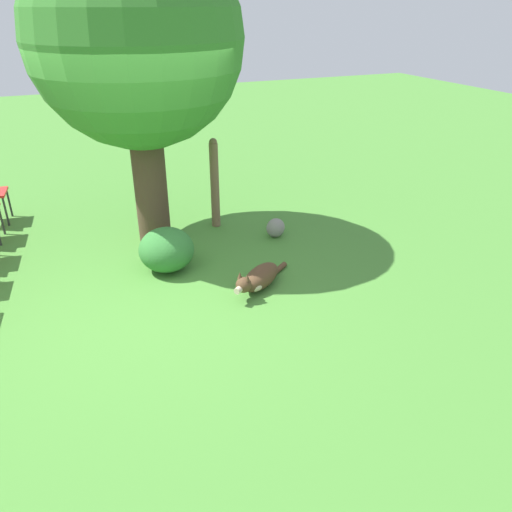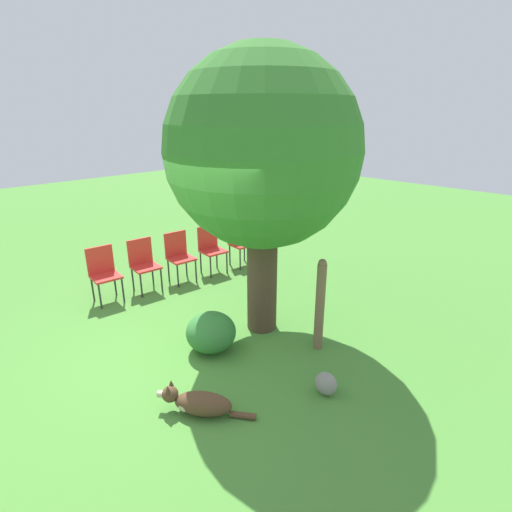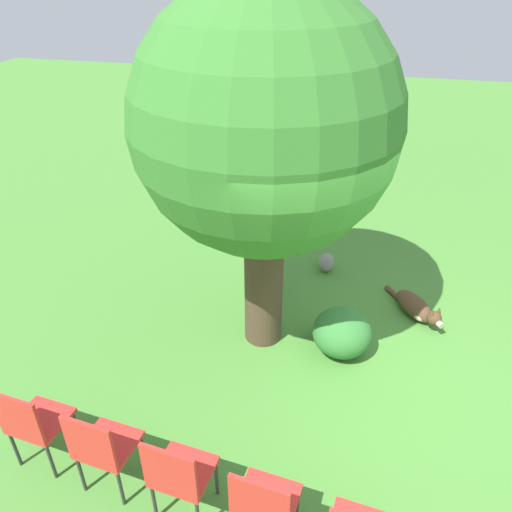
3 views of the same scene
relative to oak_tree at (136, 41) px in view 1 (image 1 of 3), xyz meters
The scene contains 6 objects.
ground_plane 2.86m from the oak_tree, 107.00° to the right, with size 30.00×30.00×0.00m, color #478433.
oak_tree is the anchor object (origin of this frame).
dog 3.09m from the oak_tree, 66.19° to the right, with size 0.91×0.69×0.34m.
fence_post 2.10m from the oak_tree, ahead, with size 0.12×0.12×1.29m.
garden_rock 2.92m from the oak_tree, 20.05° to the right, with size 0.26×0.21×0.27m.
low_shrub 2.45m from the oak_tree, 93.44° to the right, with size 0.67×0.67×0.53m.
Camera 1 is at (-0.78, -5.06, 2.94)m, focal length 35.00 mm.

